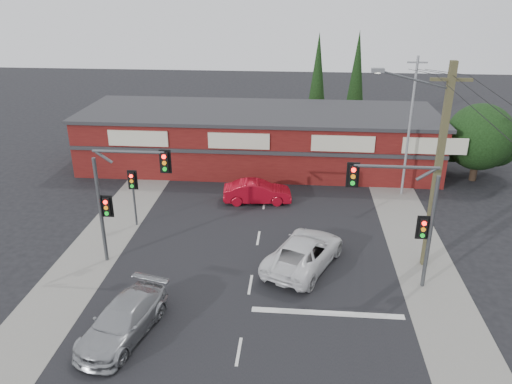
# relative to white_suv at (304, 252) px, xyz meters

# --- Properties ---
(ground) EXTENTS (120.00, 120.00, 0.00)m
(ground) POSITION_rel_white_suv_xyz_m (-2.49, -2.34, -0.77)
(ground) COLOR black
(ground) RESTS_ON ground
(road_strip) EXTENTS (14.00, 70.00, 0.01)m
(road_strip) POSITION_rel_white_suv_xyz_m (-2.49, 2.66, -0.76)
(road_strip) COLOR black
(road_strip) RESTS_ON ground
(verge_left) EXTENTS (3.00, 70.00, 0.02)m
(verge_left) POSITION_rel_white_suv_xyz_m (-10.99, 2.66, -0.76)
(verge_left) COLOR gray
(verge_left) RESTS_ON ground
(verge_right) EXTENTS (3.00, 70.00, 0.02)m
(verge_right) POSITION_rel_white_suv_xyz_m (6.01, 2.66, -0.76)
(verge_right) COLOR gray
(verge_right) RESTS_ON ground
(stop_line) EXTENTS (6.50, 0.35, 0.01)m
(stop_line) POSITION_rel_white_suv_xyz_m (1.01, -3.84, -0.75)
(stop_line) COLOR silver
(stop_line) RESTS_ON ground
(white_suv) EXTENTS (4.56, 6.08, 1.54)m
(white_suv) POSITION_rel_white_suv_xyz_m (0.00, 0.00, 0.00)
(white_suv) COLOR white
(white_suv) RESTS_ON ground
(silver_suv) EXTENTS (3.07, 5.19, 1.41)m
(silver_suv) POSITION_rel_white_suv_xyz_m (-7.19, -5.96, -0.06)
(silver_suv) COLOR #9FA1A4
(silver_suv) RESTS_ON ground
(red_sedan) EXTENTS (4.43, 1.92, 1.42)m
(red_sedan) POSITION_rel_white_suv_xyz_m (-2.96, 7.53, -0.06)
(red_sedan) COLOR #A30A1A
(red_sedan) RESTS_ON ground
(lane_dashes) EXTENTS (0.12, 52.16, 0.01)m
(lane_dashes) POSITION_rel_white_suv_xyz_m (-2.49, 4.94, -0.75)
(lane_dashes) COLOR silver
(lane_dashes) RESTS_ON ground
(shop_building) EXTENTS (27.30, 8.40, 4.22)m
(shop_building) POSITION_rel_white_suv_xyz_m (-3.49, 14.65, 1.37)
(shop_building) COLOR #541110
(shop_building) RESTS_ON ground
(tree_cluster) EXTENTS (5.90, 5.10, 5.50)m
(tree_cluster) POSITION_rel_white_suv_xyz_m (12.20, 13.10, 2.13)
(tree_cluster) COLOR #2D2116
(tree_cluster) RESTS_ON ground
(conifer_near) EXTENTS (1.80, 1.80, 9.25)m
(conifer_near) POSITION_rel_white_suv_xyz_m (1.01, 21.66, 4.71)
(conifer_near) COLOR #2D2116
(conifer_near) RESTS_ON ground
(conifer_far) EXTENTS (1.80, 1.80, 9.25)m
(conifer_far) POSITION_rel_white_suv_xyz_m (4.51, 23.66, 4.71)
(conifer_far) COLOR #2D2116
(conifer_far) RESTS_ON ground
(traffic_mast_left) EXTENTS (3.77, 0.27, 5.97)m
(traffic_mast_left) POSITION_rel_white_suv_xyz_m (-8.92, -0.33, 3.16)
(traffic_mast_left) COLOR #47494C
(traffic_mast_left) RESTS_ON ground
(traffic_mast_right) EXTENTS (3.96, 0.27, 5.97)m
(traffic_mast_right) POSITION_rel_white_suv_xyz_m (4.37, -1.33, 3.18)
(traffic_mast_right) COLOR #47494C
(traffic_mast_right) RESTS_ON ground
(pedestal_signal) EXTENTS (0.55, 0.27, 3.38)m
(pedestal_signal) POSITION_rel_white_suv_xyz_m (-9.69, 3.67, 1.64)
(pedestal_signal) COLOR #47494C
(pedestal_signal) RESTS_ON ground
(utility_pole) EXTENTS (4.38, 0.59, 10.00)m
(utility_pole) POSITION_rel_white_suv_xyz_m (5.87, 0.65, 4.63)
(utility_pole) COLOR brown
(utility_pole) RESTS_ON ground
(steel_pole) EXTENTS (1.20, 0.16, 9.00)m
(steel_pole) POSITION_rel_white_suv_xyz_m (6.51, 9.66, 3.94)
(steel_pole) COLOR gray
(steel_pole) RESTS_ON ground
(power_lines) EXTENTS (2.01, 29.00, 1.22)m
(power_lines) POSITION_rel_white_suv_xyz_m (5.98, -4.81, 8.27)
(power_lines) COLOR black
(power_lines) RESTS_ON ground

